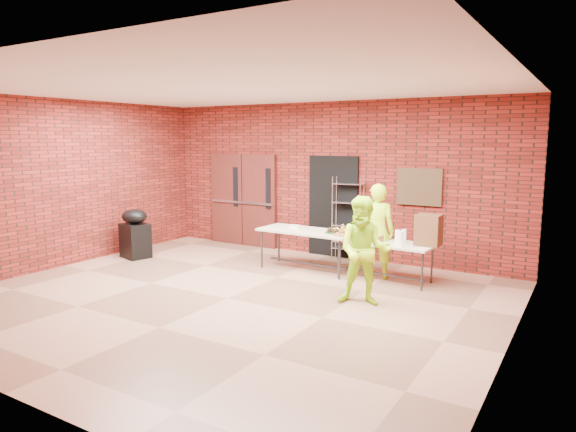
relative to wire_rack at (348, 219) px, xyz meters
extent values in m
cube|color=brown|center=(-0.49, -3.32, -0.87)|extent=(8.00, 7.00, 0.04)
cube|color=silver|center=(-0.49, -3.32, 2.37)|extent=(8.00, 7.00, 0.04)
cube|color=maroon|center=(-0.49, 0.20, 0.75)|extent=(8.00, 0.04, 3.20)
cube|color=maroon|center=(-4.51, -3.32, 0.75)|extent=(0.04, 7.00, 3.20)
cube|color=maroon|center=(3.53, -3.32, 0.75)|extent=(0.04, 7.00, 3.20)
cube|color=#4A1615|center=(-3.14, 0.12, 0.20)|extent=(0.88, 0.08, 2.10)
cube|color=#4A1615|center=(-2.24, 0.12, 0.20)|extent=(0.88, 0.08, 2.10)
cube|color=black|center=(-2.86, 0.07, 0.50)|extent=(0.12, 0.02, 0.90)
cube|color=black|center=(-1.96, 0.07, 0.50)|extent=(0.12, 0.02, 0.90)
cube|color=#B8B7BF|center=(-2.69, 0.06, 0.15)|extent=(1.70, 0.04, 0.05)
cube|color=black|center=(-0.39, 0.14, 0.20)|extent=(1.10, 0.06, 2.10)
cube|color=#3A2B17|center=(1.41, 0.13, 0.70)|extent=(0.85, 0.04, 0.70)
cube|color=#C2B394|center=(-0.30, -1.13, -0.11)|extent=(1.87, 0.82, 0.04)
cube|color=#323238|center=(-0.30, -1.13, -0.72)|extent=(1.64, 0.09, 0.03)
cylinder|color=#323238|center=(-1.12, -0.83, -0.49)|extent=(0.04, 0.04, 0.72)
cylinder|color=#323238|center=(0.52, -0.83, -0.49)|extent=(0.04, 0.04, 0.72)
cylinder|color=#323238|center=(-1.12, -1.44, -0.49)|extent=(0.04, 0.04, 0.72)
cylinder|color=#323238|center=(0.52, -1.44, -0.49)|extent=(0.04, 0.04, 0.72)
cube|color=#C2B394|center=(1.21, -1.10, -0.18)|extent=(1.72, 0.81, 0.04)
cube|color=#323238|center=(1.21, -1.10, -0.73)|extent=(1.49, 0.14, 0.03)
cylinder|color=#323238|center=(0.47, -0.82, -0.52)|extent=(0.03, 0.03, 0.65)
cylinder|color=#323238|center=(1.96, -0.82, -0.52)|extent=(0.03, 0.03, 0.65)
cylinder|color=#323238|center=(0.47, -1.38, -0.52)|extent=(0.03, 0.03, 0.65)
cylinder|color=#323238|center=(1.96, -1.38, -0.52)|extent=(0.03, 0.03, 0.65)
cube|color=#A67243|center=(0.51, -1.14, -0.13)|extent=(0.40, 0.31, 0.06)
cube|color=#A67243|center=(0.95, -1.09, -0.12)|extent=(0.43, 0.33, 0.07)
cube|color=#A67243|center=(0.65, -1.24, -0.12)|extent=(0.50, 0.39, 0.08)
cylinder|color=#15501D|center=(0.27, -1.14, -0.08)|extent=(0.37, 0.37, 0.01)
cube|color=white|center=(-0.60, -1.08, -0.06)|extent=(0.18, 0.12, 0.06)
cube|color=#55361D|center=(1.93, -1.01, 0.10)|extent=(0.39, 0.35, 0.52)
cylinder|color=white|center=(1.45, -1.18, -0.04)|extent=(0.08, 0.08, 0.24)
cylinder|color=white|center=(1.57, -1.33, -0.03)|extent=(0.08, 0.08, 0.25)
cylinder|color=white|center=(1.54, -1.08, -0.03)|extent=(0.08, 0.08, 0.25)
cube|color=black|center=(-3.84, -2.09, -0.49)|extent=(0.66, 0.59, 0.71)
ellipsoid|color=black|center=(-3.84, -2.09, 0.02)|extent=(0.65, 0.59, 0.30)
imported|color=#BBFF1C|center=(1.01, -0.99, 0.00)|extent=(0.70, 0.56, 1.68)
imported|color=#BBFF1C|center=(1.40, -2.48, -0.04)|extent=(0.92, 0.80, 1.62)
camera|label=1|loc=(4.26, -9.38, 1.60)|focal=32.00mm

